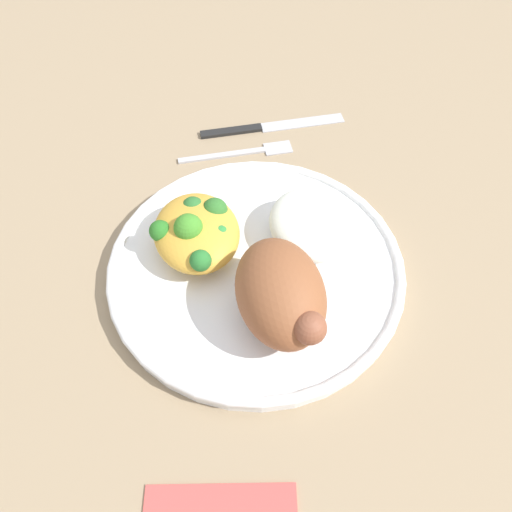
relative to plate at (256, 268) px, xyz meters
name	(u,v)px	position (x,y,z in m)	size (l,w,h in m)	color
ground_plane	(256,274)	(0.00, 0.00, -0.01)	(2.00, 2.00, 0.00)	#947E5F
plate	(256,268)	(0.00, 0.00, 0.00)	(0.30, 0.30, 0.02)	white
roasted_chicken	(281,294)	(0.07, 0.01, 0.05)	(0.12, 0.08, 0.07)	brown
rice_pile	(310,224)	(-0.02, 0.06, 0.03)	(0.10, 0.08, 0.04)	white
mac_cheese_with_broccoli	(196,231)	(-0.04, -0.05, 0.03)	(0.11, 0.09, 0.05)	gold
fork	(243,152)	(-0.18, 0.03, -0.01)	(0.02, 0.14, 0.01)	#B2B2B7
knife	(261,127)	(-0.22, 0.06, -0.01)	(0.02, 0.19, 0.01)	black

